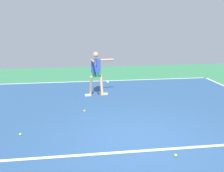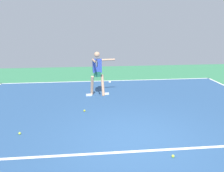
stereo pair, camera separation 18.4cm
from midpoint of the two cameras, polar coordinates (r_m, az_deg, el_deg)
ground_plane at (r=6.39m, az=4.96°, el=-12.35°), size 21.09×21.09×0.00m
court_surface at (r=6.39m, az=4.96°, el=-12.33°), size 10.59×12.98×0.00m
court_line_baseline_near at (r=12.40m, az=-1.53°, el=1.21°), size 10.59×0.10×0.01m
court_line_service at (r=5.93m, az=6.14°, el=-14.67°), size 7.95×0.10×0.01m
court_line_centre_mark at (r=12.20m, az=-1.43°, el=0.99°), size 0.10×0.30×0.01m
tennis_player at (r=9.74m, az=-4.18°, el=3.52°), size 1.18×1.27×1.78m
tennis_ball_far_corner at (r=8.26m, az=-7.06°, el=-5.72°), size 0.07×0.07×0.07m
tennis_ball_near_player at (r=5.81m, az=13.59°, el=-15.31°), size 0.07×0.07×0.07m
tennis_ball_by_baseline at (r=7.04m, az=-21.13°, el=-10.38°), size 0.07×0.07×0.07m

